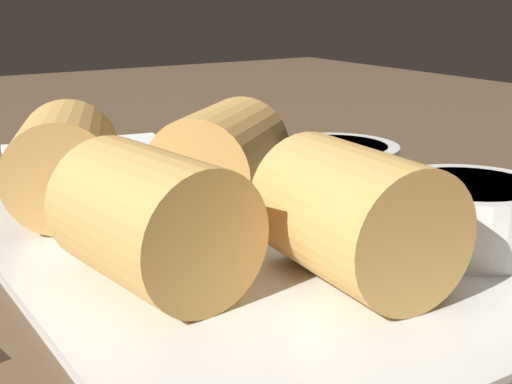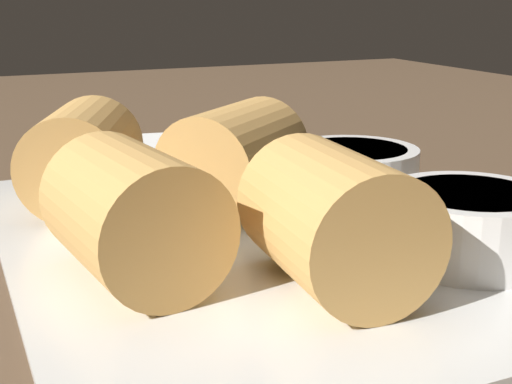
{
  "view_description": "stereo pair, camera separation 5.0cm",
  "coord_description": "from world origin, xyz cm",
  "px_view_note": "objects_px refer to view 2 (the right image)",
  "views": [
    {
      "loc": [
        28.85,
        -19.21,
        15.44
      ],
      "look_at": [
        0.46,
        -1.02,
        5.82
      ],
      "focal_mm": 50.0,
      "sensor_mm": 36.0,
      "label": 1
    },
    {
      "loc": [
        31.23,
        -14.81,
        15.44
      ],
      "look_at": [
        0.46,
        -1.02,
        5.82
      ],
      "focal_mm": 50.0,
      "sensor_mm": 36.0,
      "label": 2
    }
  ],
  "objects_px": {
    "dipping_bowl_far": "(469,222)",
    "napkin": "(149,155)",
    "serving_plate": "(256,250)",
    "dipping_bowl_near": "(352,172)"
  },
  "relations": [
    {
      "from": "dipping_bowl_near",
      "to": "napkin",
      "type": "bearing_deg",
      "value": -164.07
    },
    {
      "from": "napkin",
      "to": "dipping_bowl_far",
      "type": "bearing_deg",
      "value": 11.09
    },
    {
      "from": "serving_plate",
      "to": "dipping_bowl_near",
      "type": "height_order",
      "value": "dipping_bowl_near"
    },
    {
      "from": "serving_plate",
      "to": "dipping_bowl_near",
      "type": "distance_m",
      "value": 0.09
    },
    {
      "from": "serving_plate",
      "to": "dipping_bowl_far",
      "type": "relative_size",
      "value": 4.23
    },
    {
      "from": "serving_plate",
      "to": "napkin",
      "type": "relative_size",
      "value": 1.83
    },
    {
      "from": "dipping_bowl_far",
      "to": "napkin",
      "type": "distance_m",
      "value": 0.32
    },
    {
      "from": "dipping_bowl_far",
      "to": "dipping_bowl_near",
      "type": "bearing_deg",
      "value": -179.72
    },
    {
      "from": "serving_plate",
      "to": "dipping_bowl_far",
      "type": "height_order",
      "value": "dipping_bowl_far"
    },
    {
      "from": "dipping_bowl_near",
      "to": "dipping_bowl_far",
      "type": "relative_size",
      "value": 1.0
    }
  ]
}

